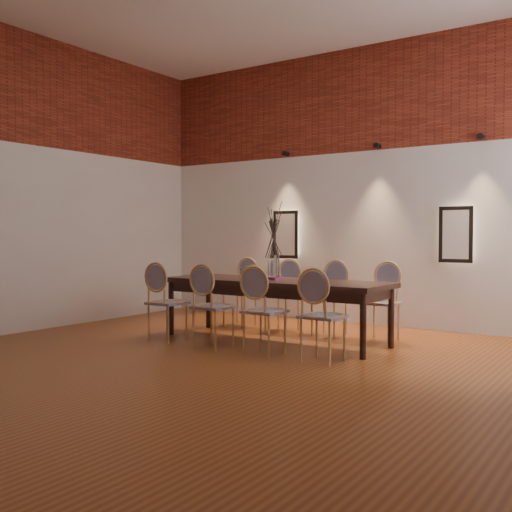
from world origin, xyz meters
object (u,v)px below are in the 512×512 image
Objects in this scene: chair_near_b at (213,307)px; chair_far_a at (240,293)px; dining_table at (274,310)px; chair_near_d at (323,316)px; book at (271,278)px; chair_far_b at (282,296)px; vase at (274,267)px; chair_near_a at (168,303)px; chair_far_c at (329,299)px; chair_near_c at (265,311)px; bowl at (252,272)px; chair_far_d at (381,303)px.

chair_far_a is (-0.69, 1.49, 0.00)m from chair_near_b.
chair_near_d is at bearing -34.60° from dining_table.
book is at bearing 144.42° from chair_far_a.
chair_far_a is 0.71m from chair_far_b.
chair_far_b is at bearing 114.16° from vase.
chair_far_b is 3.13× the size of vase.
chair_near_a is 1.00× the size of chair_far_c.
chair_near_d and chair_far_b have the same top height.
chair_near_c is 1.00× the size of chair_far_a.
chair_near_b is at bearing -95.53° from bowl.
chair_near_d is at bearing -27.62° from bowl.
chair_near_b and chair_near_d have the same top height.
chair_near_c is 1.64m from chair_far_b.
chair_far_b is 0.71m from chair_far_c.
chair_near_c and chair_near_d have the same top height.
chair_far_d reaches higher than dining_table.
dining_table is 0.40m from book.
bowl is (0.76, -0.80, 0.37)m from chair_far_a.
vase is (1.05, -0.76, 0.43)m from chair_far_a.
chair_near_c reaches higher than bowl.
vase is at bearing 116.43° from chair_near_c.
chair_near_b is 1.48m from chair_far_b.
chair_far_d is at bearing 45.98° from chair_near_b.
chair_far_a is at bearing -0.00° from chair_far_b.
vase is (-1.07, 0.76, 0.43)m from chair_near_d.
chair_far_a is at bearing 133.28° from bowl.
chair_near_c is 1.02m from bowl.
chair_near_a is at bearing -146.13° from vase.
book is (-0.41, 0.77, 0.30)m from chair_near_c.
dining_table is at bearing 115.79° from chair_far_b.
chair_far_d is 1.38m from book.
chair_far_c and chair_far_d have the same top height.
chair_far_c is at bearing 90.00° from chair_near_c.
chair_near_a and chair_far_a have the same top height.
chair_far_d is at bearing 28.89° from bowl.
chair_far_d is at bearing 34.60° from dining_table.
vase is at bearing 145.65° from chair_near_d.
chair_near_d is 1.40m from book.
chair_near_b is (0.71, -0.01, 0.00)m from chair_near_a.
bowl is (-1.36, 0.71, 0.37)m from chair_near_d.
chair_near_a is 1.43m from chair_near_c.
chair_far_c reaches higher than dining_table.
dining_table is 3.04× the size of chair_near_d.
dining_table is 1.31m from chair_near_a.
chair_far_a is 3.62× the size of book.
chair_far_b reaches higher than bowl.
chair_near_a is 2.14m from chair_near_d.
chair_far_a reaches higher than book.
dining_table is at bearing 115.79° from chair_near_c.
chair_near_c is at bearing -64.21° from dining_table.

